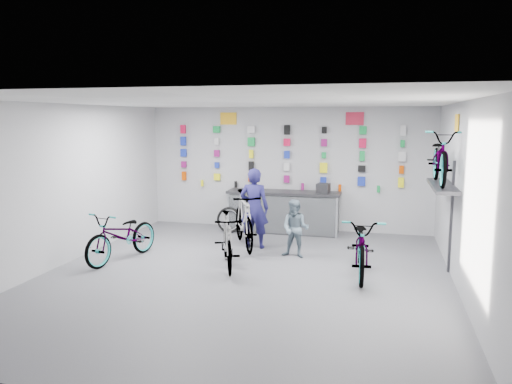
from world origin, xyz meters
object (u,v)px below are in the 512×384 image
(customer, at_px, (295,229))
(bike_service, at_px, (244,219))
(bike_center, at_px, (227,241))
(bike_right, at_px, (362,245))
(counter, at_px, (283,212))
(bike_left, at_px, (122,235))
(clerk, at_px, (254,208))

(customer, bearing_deg, bike_service, 164.46)
(bike_center, relative_size, bike_service, 0.84)
(bike_right, relative_size, bike_service, 1.01)
(counter, distance_m, bike_left, 4.03)
(bike_center, xyz_separation_m, bike_right, (2.41, 0.20, 0.02))
(bike_left, xyz_separation_m, bike_service, (2.00, 1.54, 0.11))
(counter, relative_size, bike_service, 1.35)
(counter, relative_size, bike_right, 1.33)
(counter, relative_size, customer, 2.34)
(bike_service, height_order, clerk, clerk)
(bike_left, bearing_deg, counter, 64.25)
(counter, relative_size, clerk, 1.59)
(bike_right, bearing_deg, counter, 120.62)
(bike_left, xyz_separation_m, bike_right, (4.52, 0.23, 0.04))
(bike_left, distance_m, customer, 3.36)
(counter, xyz_separation_m, bike_service, (-0.54, -1.59, 0.12))
(bike_center, distance_m, customer, 1.48)
(bike_left, relative_size, bike_right, 0.93)
(bike_center, height_order, bike_service, bike_service)
(counter, xyz_separation_m, bike_left, (-2.54, -3.12, 0.01))
(bike_center, bearing_deg, customer, 21.29)
(counter, distance_m, bike_center, 3.12)
(bike_center, bearing_deg, bike_right, -16.83)
(bike_right, relative_size, customer, 1.76)
(counter, relative_size, bike_left, 1.44)
(customer, bearing_deg, bike_right, -24.59)
(bike_left, height_order, bike_right, bike_right)
(bike_left, xyz_separation_m, customer, (3.20, 1.04, 0.08))
(counter, height_order, bike_service, bike_service)
(bike_right, relative_size, clerk, 1.19)
(bike_center, height_order, customer, customer)
(clerk, height_order, customer, clerk)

